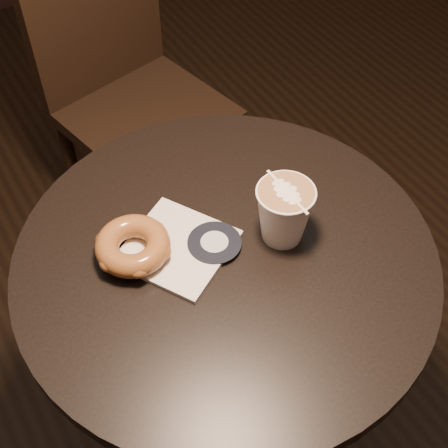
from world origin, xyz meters
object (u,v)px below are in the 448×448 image
object	(u,v)px
doughnut	(133,246)
chair	(120,67)
pastry_bag	(178,247)
cafe_table	(225,318)
latte_cup	(284,214)

from	to	relation	value
doughnut	chair	bearing A→B (deg)	68.42
pastry_bag	chair	bearing A→B (deg)	43.34
pastry_bag	doughnut	bearing A→B (deg)	130.83
pastry_bag	doughnut	xyz separation A→B (m)	(-0.07, 0.02, 0.02)
cafe_table	chair	size ratio (longest dim) A/B	0.75
chair	latte_cup	bearing A→B (deg)	-106.49
chair	pastry_bag	xyz separation A→B (m)	(-0.22, -0.76, 0.19)
doughnut	latte_cup	size ratio (longest dim) A/B	1.15
cafe_table	latte_cup	distance (m)	0.27
latte_cup	doughnut	bearing A→B (deg)	159.41
chair	doughnut	world-z (taller)	chair
chair	latte_cup	world-z (taller)	chair
chair	doughnut	size ratio (longest dim) A/B	8.20
pastry_bag	doughnut	size ratio (longest dim) A/B	1.31
doughnut	latte_cup	xyz separation A→B (m)	(0.23, -0.09, 0.03)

